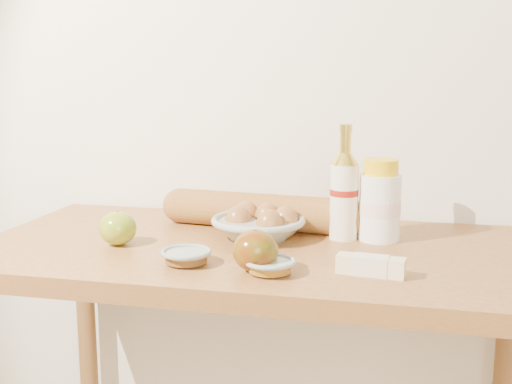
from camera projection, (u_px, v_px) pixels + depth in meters
back_wall at (288, 56)px, 1.60m from camera, size 3.50×0.02×2.60m
table at (259, 300)px, 1.38m from camera, size 1.20×0.60×0.90m
bourbon_bottle at (344, 193)px, 1.39m from camera, size 0.07×0.07×0.25m
cream_bottle at (380, 203)px, 1.39m from camera, size 0.11×0.11×0.18m
egg_bowl at (259, 225)px, 1.41m from camera, size 0.26×0.26×0.07m
baguette at (262, 211)px, 1.49m from camera, size 0.51×0.13×0.08m
apple_yellowgreen at (118, 228)px, 1.36m from camera, size 0.09×0.09×0.07m
apple_redgreen_right at (255, 251)px, 1.18m from camera, size 0.11×0.11×0.08m
sugar_bowl at (186, 256)px, 1.22m from camera, size 0.10×0.10×0.03m
syrup_bowl at (270, 266)px, 1.17m from camera, size 0.12×0.12×0.03m
butter_stick at (371, 266)px, 1.16m from camera, size 0.13×0.05×0.04m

